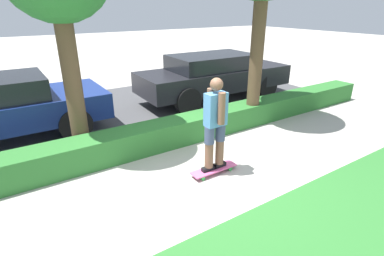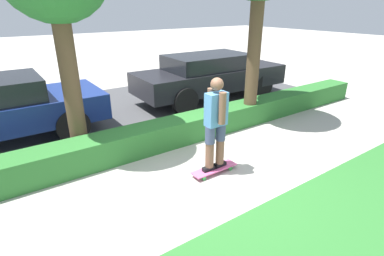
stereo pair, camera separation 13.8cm
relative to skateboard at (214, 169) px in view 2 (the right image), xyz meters
The scene contains 6 objects.
ground_plane 0.29m from the skateboard, 153.31° to the right, with size 60.00×60.00×0.00m, color #ADA89E.
street_asphalt 4.08m from the skateboard, 93.52° to the left, with size 12.97×5.00×0.01m.
hedge_row 1.51m from the skateboard, 99.65° to the left, with size 12.97×0.60×0.52m.
skateboard is the anchor object (origin of this frame).
skater_person 0.88m from the skateboard, 90.00° to the left, with size 0.49×0.41×1.61m.
parked_car_middle 4.56m from the skateboard, 53.18° to the left, with size 4.81×1.83×1.39m.
Camera 2 is at (-2.70, -3.43, 2.75)m, focal length 28.00 mm.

